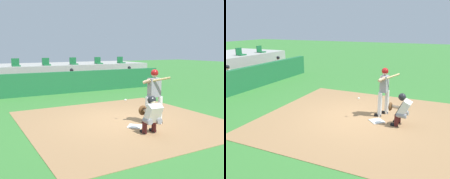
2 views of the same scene
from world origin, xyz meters
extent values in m
plane|color=#387A33|center=(0.00, 0.00, 0.00)|extent=(80.00, 80.00, 0.00)
cube|color=#9E754C|center=(0.00, 0.00, 0.01)|extent=(6.40, 6.40, 0.01)
cube|color=white|center=(0.00, -0.80, 0.02)|extent=(0.62, 0.62, 0.02)
cylinder|color=silver|center=(0.51, -0.75, 0.46)|extent=(0.15, 0.15, 0.92)
cylinder|color=silver|center=(0.89, -0.92, 0.46)|extent=(0.15, 0.15, 0.92)
cube|color=gray|center=(0.70, -0.83, 1.22)|extent=(0.39, 0.26, 0.60)
sphere|color=tan|center=(0.70, -0.83, 1.65)|extent=(0.21, 0.21, 0.21)
sphere|color=maroon|center=(0.70, -0.83, 1.68)|extent=(0.24, 0.24, 0.24)
cylinder|color=tan|center=(0.43, -0.80, 1.43)|extent=(0.25, 0.25, 0.17)
cylinder|color=tan|center=(0.62, -0.76, 1.43)|extent=(0.57, 0.17, 0.18)
cylinder|color=tan|center=(0.65, -1.01, 1.48)|extent=(0.66, 0.63, 0.24)
cube|color=black|center=(0.50, -0.69, 0.04)|extent=(0.17, 0.28, 0.09)
cube|color=black|center=(0.88, -0.86, 0.04)|extent=(0.17, 0.28, 0.09)
cylinder|color=gray|center=(-0.15, -1.64, 0.42)|extent=(0.18, 0.33, 0.16)
cylinder|color=#4C1919|center=(-0.14, -1.49, 0.21)|extent=(0.14, 0.14, 0.42)
cube|color=black|center=(-0.13, -1.43, 0.04)|extent=(0.13, 0.25, 0.08)
cylinder|color=gray|center=(0.17, -1.67, 0.42)|extent=(0.18, 0.33, 0.16)
cylinder|color=#4C1919|center=(0.18, -1.52, 0.21)|extent=(0.14, 0.14, 0.42)
cube|color=black|center=(0.19, -1.46, 0.04)|extent=(0.13, 0.25, 0.08)
cube|color=white|center=(0.01, -1.70, 0.64)|extent=(0.43, 0.47, 0.57)
cube|color=#2D2D33|center=(0.02, -1.58, 0.64)|extent=(0.40, 0.28, 0.45)
sphere|color=beige|center=(0.01, -1.62, 0.98)|extent=(0.21, 0.21, 0.21)
sphere|color=#232328|center=(0.01, -1.60, 1.00)|extent=(0.25, 0.25, 0.25)
cylinder|color=beige|center=(-0.02, -1.48, 0.64)|extent=(0.13, 0.46, 0.10)
ellipsoid|color=brown|center=(-0.04, -1.25, 0.64)|extent=(0.29, 0.14, 0.30)
sphere|color=white|center=(0.09, -0.07, 0.74)|extent=(0.07, 0.07, 0.07)
cube|color=#1E6638|center=(0.00, 6.50, 0.60)|extent=(13.00, 0.30, 1.20)
cube|color=olive|center=(0.00, 7.50, 0.23)|extent=(11.80, 0.44, 0.45)
cylinder|color=#939399|center=(0.87, 7.25, 0.49)|extent=(0.15, 0.40, 0.15)
cylinder|color=#939399|center=(0.87, 7.05, 0.23)|extent=(0.13, 0.13, 0.45)
cube|color=maroon|center=(0.87, 7.00, 0.04)|extent=(0.11, 0.24, 0.08)
cylinder|color=#939399|center=(1.13, 7.25, 0.49)|extent=(0.15, 0.40, 0.15)
cylinder|color=#939399|center=(1.13, 7.05, 0.23)|extent=(0.13, 0.13, 0.45)
cube|color=maroon|center=(1.13, 7.00, 0.04)|extent=(0.11, 0.24, 0.08)
cube|color=white|center=(1.00, 7.47, 0.76)|extent=(0.36, 0.22, 0.54)
sphere|color=#996B4C|center=(1.00, 7.47, 1.15)|extent=(0.20, 0.20, 0.20)
sphere|color=black|center=(1.00, 7.47, 1.19)|extent=(0.22, 0.22, 0.22)
cylinder|color=#996B4C|center=(0.80, 7.33, 0.65)|extent=(0.09, 0.41, 0.22)
cylinder|color=#996B4C|center=(1.20, 7.33, 0.65)|extent=(0.09, 0.41, 0.22)
cylinder|color=#939399|center=(4.97, 7.25, 0.49)|extent=(0.15, 0.40, 0.15)
cylinder|color=#939399|center=(4.97, 7.05, 0.23)|extent=(0.13, 0.13, 0.45)
cube|color=maroon|center=(4.97, 7.00, 0.04)|extent=(0.11, 0.24, 0.08)
cylinder|color=#939399|center=(5.23, 7.25, 0.49)|extent=(0.15, 0.40, 0.15)
cylinder|color=#939399|center=(5.23, 7.05, 0.23)|extent=(0.13, 0.13, 0.45)
cube|color=maroon|center=(5.23, 7.00, 0.04)|extent=(0.11, 0.24, 0.08)
cube|color=white|center=(5.10, 7.47, 0.76)|extent=(0.36, 0.22, 0.54)
sphere|color=brown|center=(5.10, 7.47, 1.15)|extent=(0.20, 0.20, 0.20)
sphere|color=black|center=(5.10, 7.47, 1.19)|extent=(0.22, 0.22, 0.22)
cylinder|color=brown|center=(4.90, 7.33, 0.65)|extent=(0.09, 0.41, 0.22)
cylinder|color=brown|center=(5.30, 7.33, 0.65)|extent=(0.09, 0.41, 0.22)
cube|color=#9E9E99|center=(0.00, 10.90, 0.70)|extent=(15.00, 4.40, 1.40)
cube|color=#196033|center=(-1.86, 9.30, 1.44)|extent=(0.46, 0.46, 0.08)
cube|color=#196033|center=(-1.86, 9.50, 1.68)|extent=(0.46, 0.06, 0.40)
cube|color=#196033|center=(0.00, 9.30, 1.44)|extent=(0.46, 0.46, 0.08)
cube|color=#196033|center=(0.00, 9.50, 1.68)|extent=(0.46, 0.06, 0.40)
cube|color=#196033|center=(1.86, 9.30, 1.44)|extent=(0.46, 0.46, 0.08)
cube|color=#196033|center=(1.86, 9.50, 1.68)|extent=(0.46, 0.06, 0.40)
cube|color=#196033|center=(3.71, 9.30, 1.44)|extent=(0.46, 0.46, 0.08)
cube|color=#196033|center=(3.71, 9.50, 1.68)|extent=(0.46, 0.06, 0.40)
cube|color=#196033|center=(5.57, 9.30, 1.44)|extent=(0.46, 0.46, 0.08)
cube|color=#196033|center=(5.57, 9.50, 1.68)|extent=(0.46, 0.06, 0.40)
camera|label=1|loc=(-4.57, -7.51, 2.44)|focal=42.45mm
camera|label=2|loc=(-7.53, -2.76, 3.25)|focal=37.69mm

